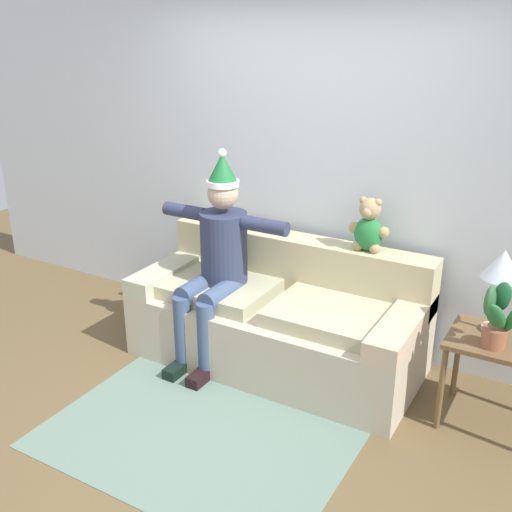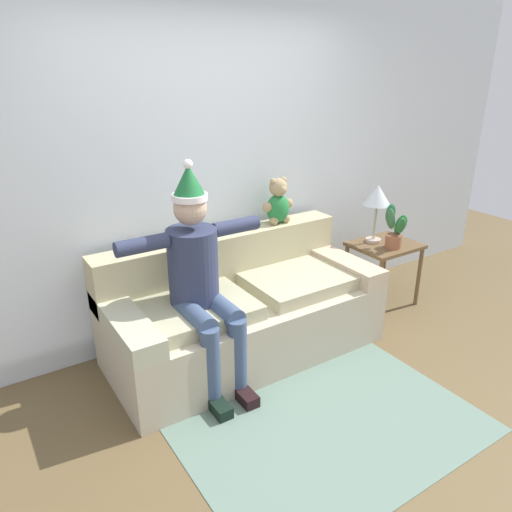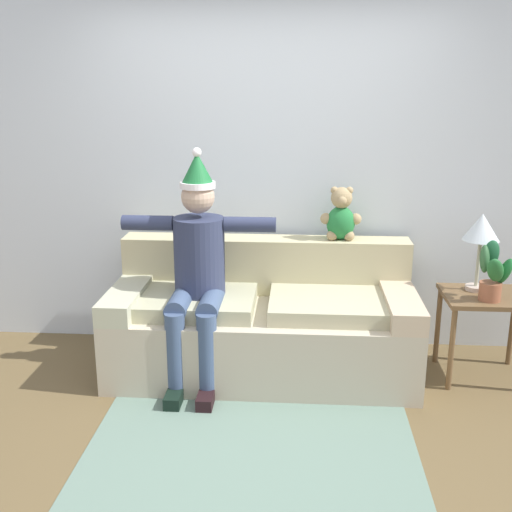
{
  "view_description": "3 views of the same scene",
  "coord_description": "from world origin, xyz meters",
  "px_view_note": "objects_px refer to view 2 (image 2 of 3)",
  "views": [
    {
      "loc": [
        1.83,
        -2.5,
        2.36
      ],
      "look_at": [
        -0.07,
        0.8,
        0.88
      ],
      "focal_mm": 42.56,
      "sensor_mm": 36.0,
      "label": 1
    },
    {
      "loc": [
        -1.7,
        -1.8,
        2.1
      ],
      "look_at": [
        0.04,
        0.87,
        0.83
      ],
      "focal_mm": 33.85,
      "sensor_mm": 36.0,
      "label": 2
    },
    {
      "loc": [
        0.24,
        -3.01,
        1.95
      ],
      "look_at": [
        -0.04,
        0.87,
        0.86
      ],
      "focal_mm": 43.49,
      "sensor_mm": 36.0,
      "label": 3
    }
  ],
  "objects_px": {
    "couch": "(242,310)",
    "person_seated": "(200,276)",
    "teddy_bear": "(278,203)",
    "side_table": "(384,253)",
    "table_lamp": "(377,198)",
    "potted_plant": "(395,228)"
  },
  "relations": [
    {
      "from": "couch",
      "to": "potted_plant",
      "type": "height_order",
      "value": "potted_plant"
    },
    {
      "from": "person_seated",
      "to": "side_table",
      "type": "bearing_deg",
      "value": 4.06
    },
    {
      "from": "person_seated",
      "to": "teddy_bear",
      "type": "xyz_separation_m",
      "value": [
        0.95,
        0.45,
        0.25
      ]
    },
    {
      "from": "potted_plant",
      "to": "couch",
      "type": "bearing_deg",
      "value": 174.92
    },
    {
      "from": "person_seated",
      "to": "potted_plant",
      "type": "distance_m",
      "value": 1.9
    },
    {
      "from": "couch",
      "to": "potted_plant",
      "type": "distance_m",
      "value": 1.55
    },
    {
      "from": "teddy_bear",
      "to": "person_seated",
      "type": "bearing_deg",
      "value": -154.53
    },
    {
      "from": "side_table",
      "to": "potted_plant",
      "type": "relative_size",
      "value": 1.52
    },
    {
      "from": "table_lamp",
      "to": "potted_plant",
      "type": "distance_m",
      "value": 0.31
    },
    {
      "from": "person_seated",
      "to": "teddy_bear",
      "type": "bearing_deg",
      "value": 25.47
    },
    {
      "from": "couch",
      "to": "table_lamp",
      "type": "relative_size",
      "value": 3.9
    },
    {
      "from": "person_seated",
      "to": "couch",
      "type": "bearing_deg",
      "value": 21.46
    },
    {
      "from": "person_seated",
      "to": "table_lamp",
      "type": "distance_m",
      "value": 1.89
    },
    {
      "from": "person_seated",
      "to": "potted_plant",
      "type": "height_order",
      "value": "person_seated"
    },
    {
      "from": "couch",
      "to": "person_seated",
      "type": "distance_m",
      "value": 0.64
    },
    {
      "from": "person_seated",
      "to": "potted_plant",
      "type": "relative_size",
      "value": 3.99
    },
    {
      "from": "couch",
      "to": "side_table",
      "type": "relative_size",
      "value": 3.48
    },
    {
      "from": "person_seated",
      "to": "side_table",
      "type": "relative_size",
      "value": 2.62
    },
    {
      "from": "person_seated",
      "to": "table_lamp",
      "type": "xyz_separation_m",
      "value": [
        1.86,
        0.23,
        0.21
      ]
    },
    {
      "from": "potted_plant",
      "to": "side_table",
      "type": "bearing_deg",
      "value": 81.28
    },
    {
      "from": "couch",
      "to": "table_lamp",
      "type": "bearing_deg",
      "value": 2.61
    },
    {
      "from": "couch",
      "to": "teddy_bear",
      "type": "relative_size",
      "value": 5.39
    }
  ]
}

